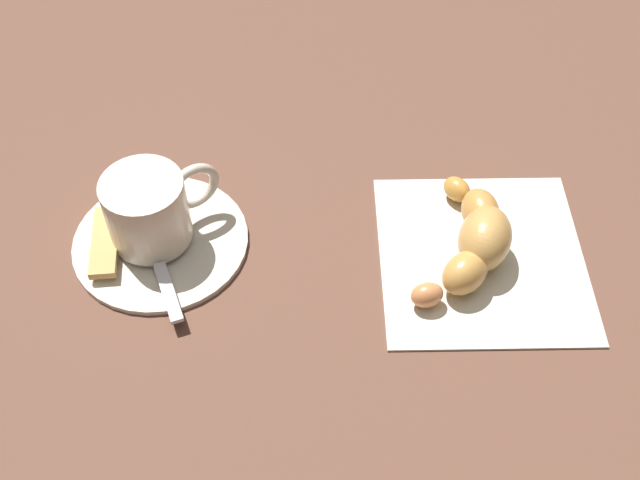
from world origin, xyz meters
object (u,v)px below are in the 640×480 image
teaspoon (150,234)px  saucer (160,240)px  croissant (476,240)px  napkin (482,256)px  sugar_packet (105,242)px  espresso_cup (150,207)px

teaspoon → saucer: bearing=17.0°
saucer → croissant: croissant is taller
teaspoon → napkin: 0.25m
croissant → sugar_packet: bearing=-168.6°
saucer → sugar_packet: (-0.04, -0.02, 0.01)m
sugar_packet → napkin: bearing=83.3°
teaspoon → napkin: teaspoon is taller
espresso_cup → sugar_packet: espresso_cup is taller
sugar_packet → espresso_cup: bearing=103.9°
saucer → teaspoon: bearing=-163.0°
espresso_cup → croissant: size_ratio=0.56×
saucer → teaspoon: 0.01m
saucer → croissant: size_ratio=1.00×
espresso_cup → saucer: bearing=-48.7°
espresso_cup → napkin: espresso_cup is taller
espresso_cup → teaspoon: 0.03m
croissant → espresso_cup: bearing=-171.8°
espresso_cup → sugar_packet: 0.05m
sugar_packet → napkin: sugar_packet is taller
espresso_cup → napkin: (0.24, 0.04, -0.04)m
saucer → espresso_cup: espresso_cup is taller
teaspoon → napkin: size_ratio=0.69×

